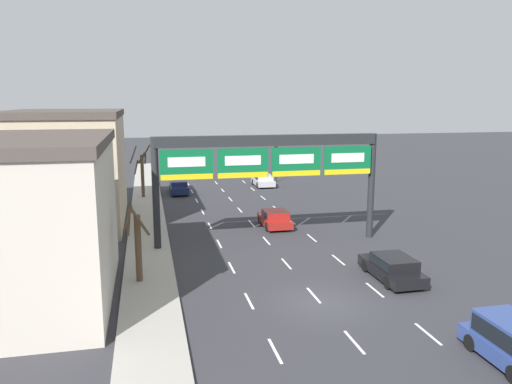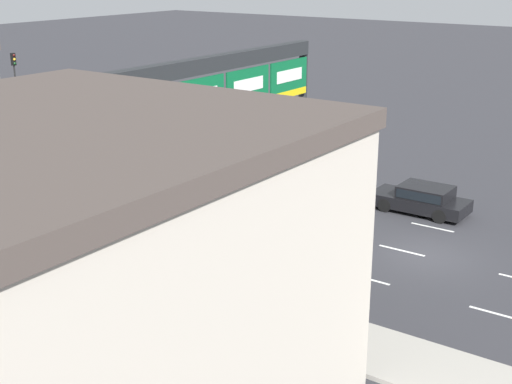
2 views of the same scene
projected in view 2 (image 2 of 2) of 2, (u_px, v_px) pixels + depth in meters
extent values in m
plane|color=#333338|center=(425.00, 256.00, 28.85)|extent=(220.00, 220.00, 0.00)
cube|color=#A8A399|center=(326.00, 335.00, 22.61)|extent=(2.80, 110.00, 0.15)
cube|color=white|center=(498.00, 314.00, 24.09)|extent=(0.12, 2.00, 0.01)
cube|color=white|center=(365.00, 278.00, 26.83)|extent=(0.12, 2.00, 0.01)
cube|color=white|center=(257.00, 249.00, 29.57)|extent=(0.12, 2.00, 0.01)
cube|color=white|center=(167.00, 224.00, 32.31)|extent=(0.12, 2.00, 0.01)
cube|color=white|center=(91.00, 204.00, 35.05)|extent=(0.12, 2.00, 0.01)
cube|color=white|center=(26.00, 186.00, 37.78)|extent=(0.12, 2.00, 0.01)
cube|color=white|center=(402.00, 251.00, 29.40)|extent=(0.12, 2.00, 0.01)
cube|color=white|center=(299.00, 226.00, 32.13)|extent=(0.12, 2.00, 0.01)
cube|color=white|center=(212.00, 205.00, 34.87)|extent=(0.12, 2.00, 0.01)
cube|color=white|center=(138.00, 187.00, 37.61)|extent=(0.12, 2.00, 0.01)
cube|color=white|center=(74.00, 172.00, 40.35)|extent=(0.12, 2.00, 0.01)
cube|color=white|center=(18.00, 159.00, 43.09)|extent=(0.12, 2.00, 0.01)
cube|color=white|center=(432.00, 227.00, 31.96)|extent=(0.12, 2.00, 0.01)
cube|color=white|center=(335.00, 206.00, 34.70)|extent=(0.12, 2.00, 0.01)
cube|color=white|center=(251.00, 188.00, 37.44)|extent=(0.12, 2.00, 0.01)
cube|color=white|center=(179.00, 173.00, 40.18)|extent=(0.12, 2.00, 0.01)
cube|color=white|center=(116.00, 159.00, 42.92)|extent=(0.12, 2.00, 0.01)
cube|color=white|center=(61.00, 148.00, 45.65)|extent=(0.12, 2.00, 0.01)
cube|color=white|center=(12.00, 137.00, 48.39)|extent=(0.12, 2.00, 0.01)
cylinder|color=#232628|center=(103.00, 169.00, 27.69)|extent=(0.46, 0.46, 7.34)
cylinder|color=#232628|center=(302.00, 108.00, 39.20)|extent=(0.46, 0.46, 7.34)
cube|color=#232628|center=(219.00, 62.00, 32.42)|extent=(14.80, 0.60, 0.70)
cube|color=#0C6033|center=(142.00, 114.00, 28.44)|extent=(3.37, 0.08, 1.91)
cube|color=white|center=(143.00, 109.00, 28.37)|extent=(2.36, 0.02, 0.61)
cube|color=yellow|center=(144.00, 133.00, 28.66)|extent=(3.30, 0.02, 0.34)
cube|color=#0C6033|center=(200.00, 100.00, 31.26)|extent=(3.37, 0.08, 1.91)
cube|color=white|center=(201.00, 96.00, 31.18)|extent=(2.36, 0.02, 0.61)
cube|color=yellow|center=(201.00, 118.00, 31.47)|extent=(3.30, 0.02, 0.34)
cube|color=#0C6033|center=(248.00, 88.00, 34.07)|extent=(3.37, 0.08, 1.91)
cube|color=white|center=(249.00, 85.00, 33.99)|extent=(2.36, 0.02, 0.61)
cube|color=yellow|center=(249.00, 105.00, 34.29)|extent=(3.30, 0.02, 0.34)
cube|color=#0C6033|center=(289.00, 79.00, 36.88)|extent=(3.37, 0.08, 1.91)
cube|color=white|center=(290.00, 75.00, 36.81)|extent=(2.36, 0.02, 0.61)
cube|color=yellow|center=(289.00, 94.00, 37.10)|extent=(3.30, 0.02, 0.34)
cube|color=beige|center=(29.00, 301.00, 16.86)|extent=(13.11, 11.44, 7.44)
cube|color=#4C423D|center=(11.00, 138.00, 15.64)|extent=(13.38, 11.66, 0.50)
cube|color=maroon|center=(176.00, 176.00, 37.94)|extent=(1.89, 3.93, 0.56)
cube|color=maroon|center=(179.00, 167.00, 37.64)|extent=(1.74, 2.05, 0.55)
cube|color=black|center=(179.00, 167.00, 37.64)|extent=(1.78, 1.88, 0.39)
cylinder|color=black|center=(149.00, 179.00, 37.96)|extent=(0.22, 0.66, 0.66)
cylinder|color=black|center=(170.00, 171.00, 39.30)|extent=(0.22, 0.66, 0.66)
cylinder|color=black|center=(182.00, 187.00, 36.67)|extent=(0.22, 0.66, 0.66)
cylinder|color=black|center=(203.00, 179.00, 38.00)|extent=(0.22, 0.66, 0.66)
cube|color=#B7B7BC|center=(15.00, 123.00, 50.33)|extent=(1.92, 4.11, 0.61)
cube|color=#B7B7BC|center=(17.00, 115.00, 50.03)|extent=(1.76, 2.14, 0.50)
cube|color=black|center=(17.00, 115.00, 50.03)|extent=(1.80, 1.97, 0.36)
cylinder|color=black|center=(15.00, 121.00, 51.74)|extent=(0.22, 0.66, 0.66)
cylinder|color=black|center=(16.00, 130.00, 49.04)|extent=(0.22, 0.66, 0.66)
cylinder|color=black|center=(37.00, 125.00, 50.39)|extent=(0.22, 0.66, 0.66)
cube|color=black|center=(419.00, 202.00, 33.77)|extent=(1.93, 4.54, 0.58)
cube|color=black|center=(426.00, 192.00, 33.45)|extent=(1.78, 2.36, 0.57)
cube|color=black|center=(426.00, 192.00, 33.45)|extent=(1.82, 2.17, 0.41)
cylinder|color=black|center=(385.00, 205.00, 33.88)|extent=(0.22, 0.66, 0.66)
cylinder|color=black|center=(400.00, 196.00, 35.25)|extent=(0.22, 0.66, 0.66)
cylinder|color=black|center=(440.00, 216.00, 32.39)|extent=(0.22, 0.66, 0.66)
cylinder|color=black|center=(454.00, 206.00, 33.76)|extent=(0.22, 0.66, 0.66)
cylinder|color=black|center=(17.00, 93.00, 52.87)|extent=(0.12, 0.12, 4.11)
cube|color=black|center=(13.00, 59.00, 52.09)|extent=(0.30, 0.24, 0.90)
sphere|color=#3D0E0C|center=(14.00, 55.00, 51.93)|extent=(0.20, 0.20, 0.20)
sphere|color=gold|center=(14.00, 59.00, 52.02)|extent=(0.20, 0.20, 0.20)
sphere|color=#0E3515|center=(15.00, 63.00, 52.12)|extent=(0.20, 0.20, 0.20)
cylinder|color=brown|center=(203.00, 253.00, 24.16)|extent=(0.34, 0.34, 3.58)
cylinder|color=brown|center=(192.00, 216.00, 23.42)|extent=(0.30, 0.99, 1.35)
cylinder|color=brown|center=(215.00, 212.00, 23.56)|extent=(1.05, 0.48, 1.64)
cylinder|color=brown|center=(188.00, 211.00, 23.41)|extent=(0.55, 1.07, 1.12)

